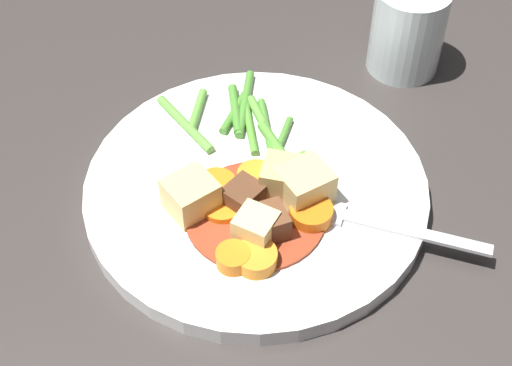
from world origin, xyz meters
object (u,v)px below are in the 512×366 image
at_px(carrot_slice_0, 256,258).
at_px(carrot_slice_4, 311,214).
at_px(carrot_slice_1, 259,180).
at_px(meat_chunk_0, 244,197).
at_px(potato_chunk_2, 191,196).
at_px(meat_chunk_1, 276,222).
at_px(water_glass, 408,29).
at_px(carrot_slice_3, 216,185).
at_px(potato_chunk_1, 284,179).
at_px(carrot_slice_5, 223,206).
at_px(potato_chunk_3, 304,186).
at_px(carrot_slice_6, 233,258).
at_px(carrot_slice_2, 296,180).
at_px(potato_chunk_0, 256,228).
at_px(dinner_plate, 256,190).
at_px(fork, 371,222).

bearing_deg(carrot_slice_0, carrot_slice_4, 122.43).
distance_m(carrot_slice_1, meat_chunk_0, 0.03).
height_order(carrot_slice_1, potato_chunk_2, potato_chunk_2).
bearing_deg(meat_chunk_1, water_glass, 137.72).
bearing_deg(carrot_slice_3, carrot_slice_1, 84.57).
xyz_separation_m(potato_chunk_1, water_glass, (-0.15, 0.16, 0.01)).
xyz_separation_m(carrot_slice_5, water_glass, (-0.16, 0.21, 0.02)).
relative_size(potato_chunk_1, water_glass, 0.39).
bearing_deg(potato_chunk_3, carrot_slice_6, -53.47).
relative_size(carrot_slice_0, carrot_slice_2, 0.93).
bearing_deg(carrot_slice_5, potato_chunk_3, 87.57).
xyz_separation_m(potato_chunk_0, water_glass, (-0.19, 0.19, 0.01)).
distance_m(carrot_slice_3, carrot_slice_5, 0.02).
bearing_deg(carrot_slice_0, dinner_plate, 167.72).
bearing_deg(dinner_plate, potato_chunk_3, 53.08).
bearing_deg(carrot_slice_1, potato_chunk_2, -77.52).
xyz_separation_m(carrot_slice_5, potato_chunk_0, (0.03, 0.02, 0.01)).
height_order(potato_chunk_2, meat_chunk_1, potato_chunk_2).
bearing_deg(carrot_slice_2, meat_chunk_1, -31.58).
bearing_deg(potato_chunk_2, carrot_slice_3, 125.10).
bearing_deg(carrot_slice_3, carrot_slice_5, 2.21).
height_order(carrot_slice_6, potato_chunk_2, potato_chunk_2).
xyz_separation_m(carrot_slice_3, water_glass, (-0.14, 0.21, 0.02)).
relative_size(dinner_plate, potato_chunk_2, 7.73).
height_order(carrot_slice_1, potato_chunk_1, potato_chunk_1).
bearing_deg(potato_chunk_2, carrot_slice_6, 19.83).
bearing_deg(potato_chunk_1, meat_chunk_0, -76.96).
height_order(meat_chunk_0, fork, meat_chunk_0).
bearing_deg(carrot_slice_3, water_glass, 123.04).
relative_size(potato_chunk_1, meat_chunk_0, 1.21).
height_order(carrot_slice_4, potato_chunk_0, potato_chunk_0).
height_order(carrot_slice_0, potato_chunk_3, potato_chunk_3).
height_order(carrot_slice_3, potato_chunk_2, potato_chunk_2).
height_order(carrot_slice_0, water_glass, water_glass).
xyz_separation_m(carrot_slice_0, potato_chunk_1, (-0.06, 0.04, 0.01)).
distance_m(potato_chunk_0, potato_chunk_3, 0.06).
xyz_separation_m(dinner_plate, carrot_slice_1, (0.00, 0.00, 0.01)).
xyz_separation_m(carrot_slice_3, meat_chunk_1, (0.05, 0.04, 0.01)).
xyz_separation_m(carrot_slice_4, potato_chunk_3, (-0.02, -0.00, 0.01)).
distance_m(carrot_slice_1, carrot_slice_3, 0.03).
relative_size(carrot_slice_2, carrot_slice_6, 1.33).
relative_size(carrot_slice_0, potato_chunk_3, 0.83).
height_order(carrot_slice_2, fork, carrot_slice_2).
bearing_deg(carrot_slice_6, meat_chunk_1, 120.07).
relative_size(carrot_slice_0, carrot_slice_5, 0.93).
relative_size(carrot_slice_5, meat_chunk_1, 1.28).
bearing_deg(carrot_slice_1, dinner_plate, -147.45).
bearing_deg(water_glass, potato_chunk_2, -56.75).
distance_m(carrot_slice_6, potato_chunk_1, 0.08).
bearing_deg(carrot_slice_6, water_glass, 135.19).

